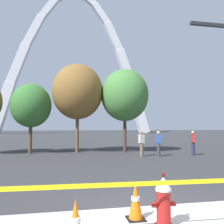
{
  "coord_description": "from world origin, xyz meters",
  "views": [
    {
      "loc": [
        -1.97,
        -5.0,
        1.86
      ],
      "look_at": [
        -0.06,
        5.0,
        2.5
      ],
      "focal_mm": 37.85,
      "sensor_mm": 36.0,
      "label": 1
    }
  ],
  "objects_px": {
    "fire_hydrant": "(163,202)",
    "pedestrian_standing_center": "(159,143)",
    "pedestrian_walking_left": "(142,143)",
    "monument_arch": "(74,69)",
    "traffic_cone_mid_sidewalk": "(75,223)",
    "pedestrian_walking_right": "(193,143)",
    "traffic_cone_curb_edge": "(136,201)"
  },
  "relations": [
    {
      "from": "fire_hydrant",
      "to": "pedestrian_walking_left",
      "type": "distance_m",
      "value": 10.5
    },
    {
      "from": "pedestrian_walking_left",
      "to": "fire_hydrant",
      "type": "bearing_deg",
      "value": -105.81
    },
    {
      "from": "pedestrian_standing_center",
      "to": "pedestrian_walking_right",
      "type": "bearing_deg",
      "value": 1.51
    },
    {
      "from": "monument_arch",
      "to": "pedestrian_walking_right",
      "type": "height_order",
      "value": "monument_arch"
    },
    {
      "from": "traffic_cone_curb_edge",
      "to": "pedestrian_walking_right",
      "type": "bearing_deg",
      "value": 54.78
    },
    {
      "from": "fire_hydrant",
      "to": "pedestrian_standing_center",
      "type": "xyz_separation_m",
      "value": [
        3.94,
        9.97,
        0.35
      ]
    },
    {
      "from": "traffic_cone_mid_sidewalk",
      "to": "monument_arch",
      "type": "bearing_deg",
      "value": 88.43
    },
    {
      "from": "monument_arch",
      "to": "pedestrian_standing_center",
      "type": "xyz_separation_m",
      "value": [
        3.75,
        -56.27,
        -18.24
      ]
    },
    {
      "from": "fire_hydrant",
      "to": "monument_arch",
      "type": "bearing_deg",
      "value": 89.84
    },
    {
      "from": "traffic_cone_mid_sidewalk",
      "to": "monument_arch",
      "type": "height_order",
      "value": "monument_arch"
    },
    {
      "from": "fire_hydrant",
      "to": "traffic_cone_curb_edge",
      "type": "bearing_deg",
      "value": 131.52
    },
    {
      "from": "traffic_cone_curb_edge",
      "to": "monument_arch",
      "type": "height_order",
      "value": "monument_arch"
    },
    {
      "from": "traffic_cone_mid_sidewalk",
      "to": "pedestrian_standing_center",
      "type": "height_order",
      "value": "pedestrian_standing_center"
    },
    {
      "from": "pedestrian_walking_left",
      "to": "monument_arch",
      "type": "bearing_deg",
      "value": 92.72
    },
    {
      "from": "traffic_cone_curb_edge",
      "to": "monument_arch",
      "type": "xyz_separation_m",
      "value": [
        0.59,
        65.78,
        18.7
      ]
    },
    {
      "from": "traffic_cone_curb_edge",
      "to": "pedestrian_walking_right",
      "type": "xyz_separation_m",
      "value": [
        6.76,
        9.58,
        0.46
      ]
    },
    {
      "from": "pedestrian_walking_right",
      "to": "traffic_cone_mid_sidewalk",
      "type": "bearing_deg",
      "value": -127.44
    },
    {
      "from": "traffic_cone_curb_edge",
      "to": "pedestrian_standing_center",
      "type": "distance_m",
      "value": 10.47
    },
    {
      "from": "fire_hydrant",
      "to": "traffic_cone_curb_edge",
      "type": "relative_size",
      "value": 1.36
    },
    {
      "from": "traffic_cone_curb_edge",
      "to": "monument_arch",
      "type": "distance_m",
      "value": 68.39
    },
    {
      "from": "pedestrian_walking_left",
      "to": "pedestrian_standing_center",
      "type": "xyz_separation_m",
      "value": [
        1.08,
        -0.13,
        0.0
      ]
    },
    {
      "from": "traffic_cone_curb_edge",
      "to": "pedestrian_walking_right",
      "type": "height_order",
      "value": "pedestrian_walking_right"
    },
    {
      "from": "traffic_cone_mid_sidewalk",
      "to": "fire_hydrant",
      "type": "bearing_deg",
      "value": 13.92
    },
    {
      "from": "traffic_cone_mid_sidewalk",
      "to": "pedestrian_standing_center",
      "type": "distance_m",
      "value": 11.79
    },
    {
      "from": "monument_arch",
      "to": "pedestrian_walking_left",
      "type": "bearing_deg",
      "value": -87.28
    },
    {
      "from": "fire_hydrant",
      "to": "traffic_cone_mid_sidewalk",
      "type": "distance_m",
      "value": 1.69
    },
    {
      "from": "fire_hydrant",
      "to": "pedestrian_standing_center",
      "type": "height_order",
      "value": "pedestrian_standing_center"
    },
    {
      "from": "pedestrian_walking_right",
      "to": "pedestrian_standing_center",
      "type": "bearing_deg",
      "value": -178.49
    },
    {
      "from": "pedestrian_walking_right",
      "to": "fire_hydrant",
      "type": "bearing_deg",
      "value": -122.36
    },
    {
      "from": "fire_hydrant",
      "to": "pedestrian_standing_center",
      "type": "relative_size",
      "value": 0.62
    },
    {
      "from": "monument_arch",
      "to": "pedestrian_walking_right",
      "type": "bearing_deg",
      "value": -83.74
    },
    {
      "from": "traffic_cone_mid_sidewalk",
      "to": "pedestrian_walking_right",
      "type": "xyz_separation_m",
      "value": [
        7.99,
        10.44,
        0.46
      ]
    }
  ]
}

